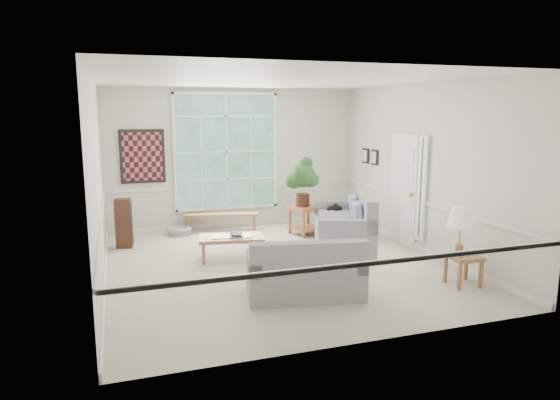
% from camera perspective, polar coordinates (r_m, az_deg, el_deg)
% --- Properties ---
extents(floor, '(5.50, 6.00, 0.01)m').
position_cam_1_polar(floor, '(8.39, -0.22, -7.38)').
color(floor, '#B0AB94').
rests_on(floor, ground).
extents(ceiling, '(5.50, 6.00, 0.02)m').
position_cam_1_polar(ceiling, '(8.01, -0.23, 13.58)').
color(ceiling, white).
rests_on(ceiling, ground).
extents(wall_back, '(5.50, 0.02, 3.00)m').
position_cam_1_polar(wall_back, '(10.93, -5.15, 4.78)').
color(wall_back, silver).
rests_on(wall_back, ground).
extents(wall_front, '(5.50, 0.02, 3.00)m').
position_cam_1_polar(wall_front, '(5.33, 9.88, -1.11)').
color(wall_front, silver).
rests_on(wall_front, ground).
extents(wall_left, '(0.02, 6.00, 3.00)m').
position_cam_1_polar(wall_left, '(7.67, -20.16, 1.86)').
color(wall_left, silver).
rests_on(wall_left, ground).
extents(wall_right, '(0.02, 6.00, 3.00)m').
position_cam_1_polar(wall_right, '(9.28, 16.15, 3.44)').
color(wall_right, silver).
rests_on(wall_right, ground).
extents(window_back, '(2.30, 0.08, 2.40)m').
position_cam_1_polar(window_back, '(10.84, -6.15, 5.51)').
color(window_back, white).
rests_on(window_back, wall_back).
extents(entry_door, '(0.08, 0.90, 2.10)m').
position_cam_1_polar(entry_door, '(9.82, 13.86, 1.25)').
color(entry_door, white).
rests_on(entry_door, floor).
extents(door_sidelight, '(0.08, 0.26, 1.90)m').
position_cam_1_polar(door_sidelight, '(9.28, 15.94, 1.27)').
color(door_sidelight, white).
rests_on(door_sidelight, wall_right).
extents(wall_art, '(0.90, 0.06, 1.10)m').
position_cam_1_polar(wall_art, '(10.60, -15.44, 4.82)').
color(wall_art, maroon).
rests_on(wall_art, wall_back).
extents(wall_frame_near, '(0.04, 0.26, 0.32)m').
position_cam_1_polar(wall_frame_near, '(10.74, 10.71, 4.81)').
color(wall_frame_near, black).
rests_on(wall_frame_near, wall_right).
extents(wall_frame_far, '(0.04, 0.26, 0.32)m').
position_cam_1_polar(wall_frame_far, '(11.09, 9.70, 5.01)').
color(wall_frame_far, black).
rests_on(wall_frame_far, wall_right).
extents(loveseat_right, '(1.61, 2.15, 1.04)m').
position_cam_1_polar(loveseat_right, '(9.31, 7.23, -2.32)').
color(loveseat_right, gray).
rests_on(loveseat_right, floor).
extents(loveseat_front, '(1.69, 1.10, 0.85)m').
position_cam_1_polar(loveseat_front, '(6.91, 2.87, -7.56)').
color(loveseat_front, gray).
rests_on(loveseat_front, floor).
extents(coffee_table, '(1.18, 0.77, 0.41)m').
position_cam_1_polar(coffee_table, '(8.65, -5.58, -5.44)').
color(coffee_table, '#9B5F39').
rests_on(coffee_table, floor).
extents(pewter_bowl, '(0.38, 0.38, 0.07)m').
position_cam_1_polar(pewter_bowl, '(8.56, -5.02, -3.93)').
color(pewter_bowl, gray).
rests_on(pewter_bowl, coffee_table).
extents(window_bench, '(1.58, 0.66, 0.36)m').
position_cam_1_polar(window_bench, '(10.72, -6.68, -2.51)').
color(window_bench, '#9B5F39').
rests_on(window_bench, floor).
extents(end_table, '(0.73, 0.73, 0.59)m').
position_cam_1_polar(end_table, '(10.30, 2.95, -2.33)').
color(end_table, '#9B5F39').
rests_on(end_table, floor).
extents(houseplant, '(0.67, 0.67, 1.02)m').
position_cam_1_polar(houseplant, '(10.17, 2.59, 2.12)').
color(houseplant, '#264C22').
rests_on(houseplant, end_table).
extents(side_table, '(0.47, 0.47, 0.45)m').
position_cam_1_polar(side_table, '(7.85, 20.19, -7.52)').
color(side_table, '#9B5F39').
rests_on(side_table, floor).
extents(table_lamp, '(0.53, 0.53, 0.70)m').
position_cam_1_polar(table_lamp, '(7.72, 19.90, -3.37)').
color(table_lamp, white).
rests_on(table_lamp, side_table).
extents(pet_bed, '(0.60, 0.60, 0.15)m').
position_cam_1_polar(pet_bed, '(10.54, -11.41, -3.46)').
color(pet_bed, gray).
rests_on(pet_bed, floor).
extents(floor_speaker, '(0.32, 0.27, 0.92)m').
position_cam_1_polar(floor_speaker, '(9.71, -17.43, -2.55)').
color(floor_speaker, '#391C12').
rests_on(floor_speaker, floor).
extents(cat, '(0.34, 0.24, 0.16)m').
position_cam_1_polar(cat, '(9.95, 6.25, -0.96)').
color(cat, black).
rests_on(cat, loveseat_right).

